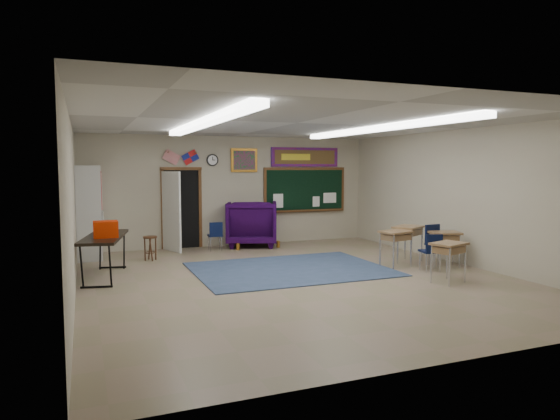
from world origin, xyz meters
name	(u,v)px	position (x,y,z in m)	size (l,w,h in m)	color
floor	(297,278)	(0.00, 0.00, 0.00)	(9.00, 9.00, 0.00)	#85715B
back_wall	(232,191)	(0.00, 4.50, 1.50)	(8.00, 0.04, 3.00)	#B2AC90
front_wall	(462,228)	(0.00, -4.50, 1.50)	(8.00, 0.04, 3.00)	#B2AC90
left_wall	(72,208)	(-4.00, 0.00, 1.50)	(0.04, 9.00, 3.00)	#B2AC90
right_wall	(462,197)	(4.00, 0.00, 1.50)	(0.04, 9.00, 3.00)	#B2AC90
ceiling	(297,123)	(0.00, 0.00, 3.00)	(8.00, 9.00, 0.04)	silver
area_rug	(290,269)	(0.20, 0.80, 0.01)	(4.00, 3.00, 0.02)	#374569
fluorescent_strips	(297,126)	(0.00, 0.00, 2.94)	(3.86, 6.00, 0.10)	white
doorway	(179,209)	(-1.50, 4.35, 1.06)	(1.10, 0.89, 2.16)	black
chalkboard	(305,191)	(2.20, 4.46, 1.46)	(2.55, 0.14, 1.30)	#593519
bulletin_board	(305,157)	(2.20, 4.47, 2.45)	(2.10, 0.05, 0.55)	#A50E13
framed_art_print	(244,160)	(0.35, 4.47, 2.35)	(0.75, 0.05, 0.65)	#AC6F21
wall_clock	(212,160)	(-0.55, 4.47, 2.35)	(0.32, 0.05, 0.32)	black
wall_flags	(181,155)	(-1.40, 4.44, 2.48)	(1.16, 0.06, 0.70)	red
storage_cabinet	(89,212)	(-3.71, 3.85, 1.10)	(0.59, 1.25, 2.20)	#B2B3AE
wingback_armchair	(252,223)	(0.46, 4.15, 0.62)	(1.33, 1.37, 1.25)	black
student_chair_reading	(215,236)	(-0.68, 3.75, 0.38)	(0.38, 0.38, 0.75)	black
student_chair_desk_a	(430,252)	(2.84, -0.41, 0.40)	(0.40, 0.40, 0.79)	black
student_chair_desk_b	(438,246)	(3.38, -0.01, 0.45)	(0.45, 0.45, 0.89)	black
student_desk_front_left	(396,247)	(2.46, 0.26, 0.44)	(0.74, 0.62, 0.78)	#916643
student_desk_front_right	(408,242)	(3.04, 0.62, 0.46)	(0.85, 0.78, 0.83)	#916643
student_desk_back_left	(448,260)	(2.49, -1.40, 0.42)	(0.75, 0.64, 0.76)	#916643
student_desk_back_right	(444,247)	(3.43, -0.14, 0.43)	(0.76, 0.67, 0.76)	#916643
folding_table	(105,255)	(-3.47, 1.45, 0.45)	(1.06, 2.10, 1.14)	black
wooden_stool	(150,248)	(-2.42, 2.95, 0.29)	(0.32, 0.32, 0.56)	#452714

